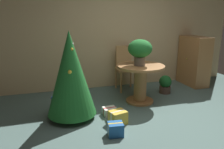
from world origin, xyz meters
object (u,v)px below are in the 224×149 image
gift_box_gold (118,117)px  wooden_cabinet (194,61)px  flower_vase (140,50)px  gift_box_cream (110,111)px  round_dining_table (140,79)px  potted_plant (165,84)px  holiday_tree (71,74)px  gift_box_blue (116,129)px  wooden_chair_far (125,65)px

gift_box_gold → wooden_cabinet: size_ratio=0.25×
flower_vase → gift_box_cream: bearing=-150.2°
round_dining_table → gift_box_cream: 0.96m
flower_vase → gift_box_cream: 1.30m
gift_box_gold → potted_plant: 1.86m
wooden_cabinet → gift_box_cream: bearing=-155.5°
holiday_tree → gift_box_blue: holiday_tree is taller
gift_box_blue → potted_plant: (1.64, 1.44, 0.11)m
flower_vase → gift_box_blue: 1.70m
gift_box_cream → gift_box_blue: size_ratio=1.02×
wooden_chair_far → gift_box_gold: bearing=-113.7°
gift_box_blue → wooden_cabinet: 3.27m
gift_box_blue → potted_plant: 2.18m
round_dining_table → gift_box_cream: round_dining_table is taller
holiday_tree → potted_plant: size_ratio=3.63×
holiday_tree → potted_plant: 2.33m
round_dining_table → gift_box_gold: (-0.73, -0.78, -0.37)m
wooden_chair_far → gift_box_gold: 1.86m
gift_box_blue → gift_box_cream: bearing=80.5°
holiday_tree → wooden_cabinet: 3.34m
flower_vase → wooden_cabinet: (1.80, 0.74, -0.46)m
wooden_chair_far → wooden_cabinet: 1.78m
gift_box_cream → gift_box_gold: size_ratio=0.80×
gift_box_cream → wooden_chair_far: bearing=59.7°
holiday_tree → wooden_cabinet: (3.17, 1.06, -0.17)m
flower_vase → potted_plant: flower_vase is taller
wooden_chair_far → wooden_cabinet: (1.77, -0.14, 0.03)m
wooden_chair_far → flower_vase: bearing=-92.0°
round_dining_table → potted_plant: 0.87m
flower_vase → potted_plant: bearing=22.8°
wooden_chair_far → holiday_tree: 1.85m
potted_plant → wooden_cabinet: bearing=21.8°
gift_box_blue → gift_box_gold: bearing=66.2°
wooden_chair_far → gift_box_blue: size_ratio=4.32×
wooden_cabinet → potted_plant: (-1.01, -0.40, -0.40)m
potted_plant → round_dining_table: bearing=-156.6°
gift_box_cream → wooden_cabinet: bearing=24.5°
wooden_cabinet → flower_vase: bearing=-157.8°
wooden_chair_far → gift_box_gold: wooden_chair_far is taller
wooden_chair_far → holiday_tree: (-1.39, -1.20, 0.21)m
round_dining_table → wooden_cabinet: wooden_cabinet is taller
wooden_cabinet → potted_plant: 1.16m
round_dining_table → wooden_chair_far: wooden_chair_far is taller
round_dining_table → gift_box_blue: 1.47m
flower_vase → gift_box_blue: flower_vase is taller
holiday_tree → gift_box_blue: size_ratio=6.23×
potted_plant → holiday_tree: bearing=-163.0°
gift_box_gold → potted_plant: bearing=36.7°
gift_box_blue → wooden_cabinet: bearing=34.9°
gift_box_gold → gift_box_cream: bearing=95.0°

